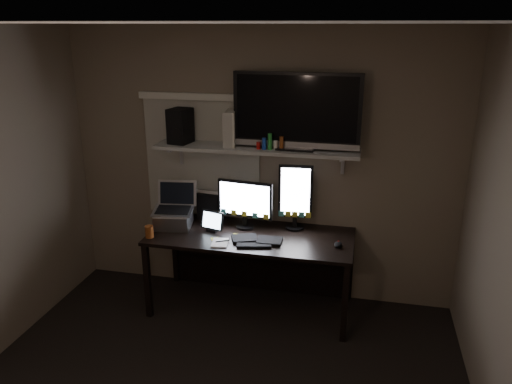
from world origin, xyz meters
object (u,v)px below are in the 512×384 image
(desk, at_px, (254,247))
(tablet, at_px, (213,221))
(cup, at_px, (149,232))
(game_console, at_px, (231,128))
(monitor_landscape, at_px, (245,204))
(tv, at_px, (297,111))
(monitor_portrait, at_px, (295,197))
(laptop, at_px, (173,207))
(mouse, at_px, (338,244))
(keyboard, at_px, (257,240))
(speaker, at_px, (180,126))

(desk, distance_m, tablet, 0.46)
(cup, relative_size, game_console, 0.34)
(desk, relative_size, game_console, 5.83)
(monitor_landscape, height_order, cup, monitor_landscape)
(tablet, bearing_deg, monitor_landscape, 44.87)
(tv, bearing_deg, desk, -166.79)
(monitor_portrait, distance_m, laptop, 1.11)
(tablet, distance_m, laptop, 0.39)
(desk, xyz_separation_m, game_console, (-0.23, 0.10, 1.08))
(monitor_landscape, distance_m, mouse, 0.91)
(cup, xyz_separation_m, game_console, (0.63, 0.47, 0.85))
(monitor_portrait, bearing_deg, keyboard, -131.29)
(tv, relative_size, speaker, 3.48)
(mouse, height_order, laptop, laptop)
(game_console, distance_m, speaker, 0.47)
(cup, distance_m, game_console, 1.16)
(tablet, xyz_separation_m, game_console, (0.13, 0.22, 0.81))
(tablet, bearing_deg, cup, -137.72)
(cup, height_order, tv, tv)
(laptop, height_order, speaker, speaker)
(keyboard, bearing_deg, monitor_landscape, 110.54)
(monitor_portrait, height_order, speaker, speaker)
(cup, relative_size, speaker, 0.34)
(monitor_landscape, relative_size, tv, 0.48)
(monitor_landscape, bearing_deg, keyboard, -50.69)
(monitor_portrait, distance_m, tablet, 0.77)
(desk, relative_size, monitor_landscape, 3.49)
(mouse, distance_m, tv, 1.17)
(cup, bearing_deg, tv, 20.02)
(keyboard, distance_m, tv, 1.14)
(tablet, relative_size, game_console, 0.72)
(mouse, height_order, tablet, tablet)
(monitor_portrait, relative_size, tablet, 2.73)
(mouse, xyz_separation_m, cup, (-1.62, -0.17, 0.03))
(cup, height_order, speaker, speaker)
(mouse, xyz_separation_m, laptop, (-1.50, 0.10, 0.18))
(monitor_portrait, height_order, keyboard, monitor_portrait)
(speaker, bearing_deg, game_console, 13.63)
(monitor_portrait, xyz_separation_m, speaker, (-1.05, -0.03, 0.60))
(monitor_portrait, relative_size, mouse, 5.92)
(desk, relative_size, mouse, 17.56)
(tv, height_order, speaker, tv)
(keyboard, xyz_separation_m, mouse, (0.69, 0.04, 0.01))
(monitor_landscape, xyz_separation_m, speaker, (-0.60, 0.05, 0.68))
(laptop, distance_m, speaker, 0.73)
(monitor_portrait, bearing_deg, tablet, -165.95)
(tv, xyz_separation_m, game_console, (-0.58, 0.03, -0.17))
(mouse, distance_m, game_console, 1.37)
(monitor_landscape, height_order, monitor_portrait, monitor_portrait)
(monitor_landscape, bearing_deg, desk, -11.92)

